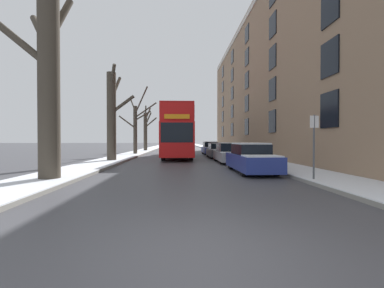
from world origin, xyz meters
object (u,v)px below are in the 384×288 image
(bare_tree_left_0, at_px, (47,74))
(double_decker_bus, at_px, (177,131))
(parked_car_3, at_px, (210,148))
(parked_car_0, at_px, (251,159))
(parked_car_2, at_px, (218,151))
(pedestrian_left_sidewalk, at_px, (112,150))
(parked_car_1, at_px, (229,153))
(bare_tree_left_3, at_px, (146,129))
(street_sign_post, at_px, (314,144))
(bare_tree_left_2, at_px, (136,126))
(bare_tree_left_1, at_px, (112,115))

(bare_tree_left_0, height_order, double_decker_bus, bare_tree_left_0)
(double_decker_bus, height_order, parked_car_3, double_decker_bus)
(bare_tree_left_0, distance_m, parked_car_0, 9.49)
(parked_car_2, bearing_deg, pedestrian_left_sidewalk, -152.20)
(double_decker_bus, bearing_deg, parked_car_1, -56.07)
(bare_tree_left_0, relative_size, bare_tree_left_3, 1.19)
(double_decker_bus, distance_m, pedestrian_left_sidewalk, 6.87)
(parked_car_0, height_order, street_sign_post, street_sign_post)
(bare_tree_left_2, bearing_deg, parked_car_0, -61.85)
(parked_car_0, relative_size, parked_car_3, 1.04)
(bare_tree_left_1, bearing_deg, parked_car_3, 51.27)
(bare_tree_left_2, height_order, pedestrian_left_sidewalk, bare_tree_left_2)
(bare_tree_left_0, bearing_deg, bare_tree_left_1, 89.37)
(street_sign_post, bearing_deg, bare_tree_left_3, 109.24)
(parked_car_1, relative_size, parked_car_3, 0.98)
(parked_car_1, xyz_separation_m, pedestrian_left_sidewalk, (-8.33, 0.67, 0.26))
(double_decker_bus, distance_m, parked_car_3, 7.07)
(double_decker_bus, relative_size, parked_car_0, 2.44)
(bare_tree_left_2, xyz_separation_m, street_sign_post, (9.52, -18.63, -1.69))
(bare_tree_left_3, relative_size, parked_car_3, 1.48)
(pedestrian_left_sidewalk, relative_size, street_sign_post, 0.66)
(parked_car_0, distance_m, parked_car_3, 16.76)
(bare_tree_left_2, distance_m, street_sign_post, 20.99)
(double_decker_bus, relative_size, parked_car_3, 2.54)
(parked_car_3, bearing_deg, street_sign_post, -86.15)
(double_decker_bus, relative_size, parked_car_1, 2.60)
(street_sign_post, bearing_deg, parked_car_0, 111.84)
(bare_tree_left_0, distance_m, parked_car_2, 16.04)
(bare_tree_left_0, bearing_deg, double_decker_bus, 70.64)
(bare_tree_left_2, distance_m, parked_car_2, 9.72)
(bare_tree_left_0, distance_m, parked_car_1, 12.22)
(parked_car_0, xyz_separation_m, parked_car_3, (-0.00, 16.76, -0.01))
(parked_car_3, height_order, street_sign_post, street_sign_post)
(bare_tree_left_0, distance_m, bare_tree_left_3, 26.80)
(bare_tree_left_3, height_order, parked_car_3, bare_tree_left_3)
(bare_tree_left_2, distance_m, bare_tree_left_3, 8.95)
(double_decker_bus, distance_m, parked_car_0, 11.76)
(parked_car_0, xyz_separation_m, parked_car_1, (-0.00, 5.52, -0.03))
(parked_car_2, bearing_deg, parked_car_3, 90.00)
(bare_tree_left_1, bearing_deg, bare_tree_left_2, 88.59)
(bare_tree_left_2, height_order, bare_tree_left_3, bare_tree_left_2)
(bare_tree_left_1, xyz_separation_m, street_sign_post, (9.74, -9.69, -2.00))
(pedestrian_left_sidewalk, bearing_deg, parked_car_3, -3.31)
(pedestrian_left_sidewalk, height_order, street_sign_post, street_sign_post)
(bare_tree_left_2, relative_size, double_decker_bus, 0.63)
(parked_car_3, bearing_deg, double_decker_bus, -122.80)
(pedestrian_left_sidewalk, bearing_deg, bare_tree_left_1, 57.00)
(bare_tree_left_3, bearing_deg, bare_tree_left_0, -90.45)
(parked_car_0, bearing_deg, street_sign_post, -68.16)
(bare_tree_left_0, xyz_separation_m, parked_car_1, (8.48, 8.10, -3.42))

